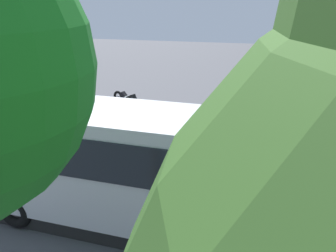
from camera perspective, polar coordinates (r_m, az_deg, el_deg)
The scene contains 13 objects.
ground_plane at distance 15.21m, azimuth -2.42°, elevation -3.79°, with size 80.00×80.00×0.00m, color #4C4C51.
tour_bus at distance 9.54m, azimuth -1.04°, elevation -7.52°, with size 10.90×2.91×3.25m.
spectator_far_left at distance 12.27m, azimuth 12.62°, elevation -5.02°, with size 0.57×0.38×1.69m.
spectator_left at distance 12.13m, azimuth 8.49°, elevation -4.54°, with size 0.57×0.38×1.82m.
spectator_centre at distance 12.38m, azimuth 2.54°, elevation -3.92°, with size 0.58×0.38×1.80m.
spectator_right at distance 12.69m, azimuth -2.94°, elevation -3.32°, with size 0.58×0.34×1.81m.
spectator_far_right at distance 13.18m, azimuth -7.32°, elevation -2.54°, with size 0.57×0.33×1.81m.
parked_motorcycle_silver at distance 12.90m, azimuth -11.20°, elevation -6.21°, with size 2.04×0.65×0.99m.
stunt_motorcycle at distance 18.32m, azimuth -6.02°, elevation 3.45°, with size 1.93×1.04×1.66m.
traffic_cone at distance 17.05m, azimuth -2.27°, elevation -0.10°, with size 0.34×0.34×0.63m.
bay_line_a at distance 14.65m, azimuth 11.04°, elevation -5.07°, with size 0.24×4.22×0.01m.
bay_line_b at distance 15.08m, azimuth 0.25°, elevation -3.96°, with size 0.23×4.00×0.01m.
bay_line_c at distance 16.01m, azimuth -9.59°, elevation -2.83°, with size 0.25×4.69×0.01m.
Camera 1 is at (-4.40, 13.29, 5.94)m, focal length 39.19 mm.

